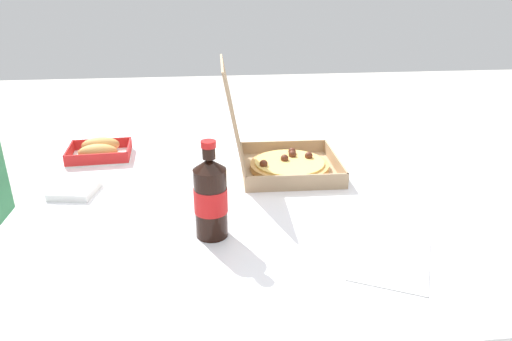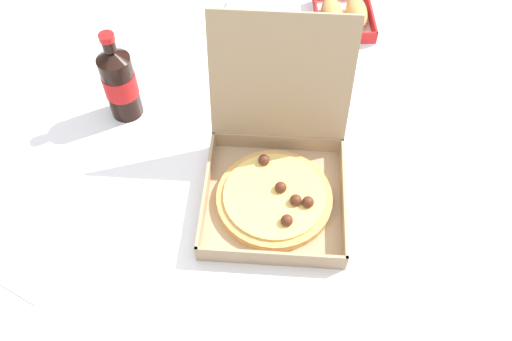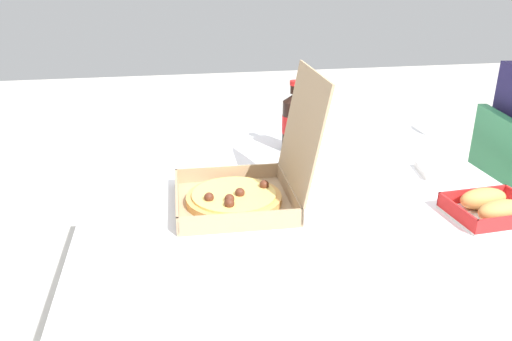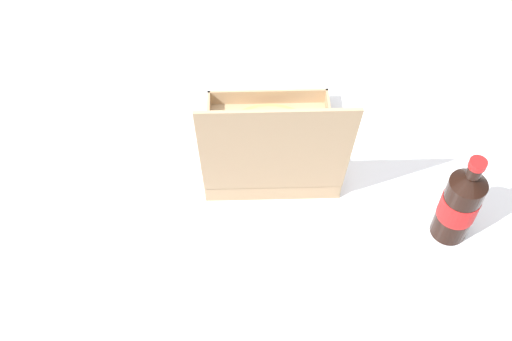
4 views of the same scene
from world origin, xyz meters
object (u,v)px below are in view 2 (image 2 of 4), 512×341
Objects in this scene: pizza_box_open at (276,176)px; napkin_pile at (246,13)px; chair at (237,3)px; bread_side_box at (344,14)px; cola_bottle at (120,82)px; paper_menu at (22,248)px.

napkin_pile is (-0.09, 0.57, -0.04)m from pizza_box_open.
chair is 0.44m from napkin_pile.
cola_bottle reaches higher than bread_side_box.
chair is at bearing 74.74° from cola_bottle.
napkin_pile is (0.39, 0.73, 0.01)m from paper_menu.
cola_bottle reaches higher than chair.
cola_bottle is at bearing 95.71° from paper_menu.
bread_side_box is (0.17, 0.55, -0.02)m from pizza_box_open.
pizza_box_open reaches higher than bread_side_box.
paper_menu is at bearing -132.60° from bread_side_box.
chair is 3.71× the size of cola_bottle.
chair is 4.16× the size of bread_side_box.
bread_side_box is (0.32, -0.38, 0.25)m from chair.
napkin_pile is at bearing 87.92° from paper_menu.
paper_menu is (-0.14, -0.36, -0.09)m from cola_bottle.
pizza_box_open is at bearing -30.56° from cola_bottle.
chair is 2.42× the size of pizza_box_open.
pizza_box_open is at bearing -80.71° from napkin_pile.
bread_side_box is at bearing -50.11° from chair.
cola_bottle is 1.07× the size of paper_menu.
paper_menu is (-0.34, -1.09, 0.23)m from chair.
cola_bottle is 0.40m from paper_menu.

